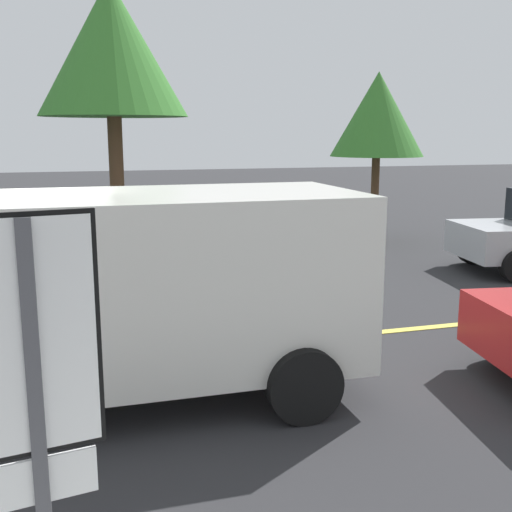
% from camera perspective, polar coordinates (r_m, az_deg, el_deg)
% --- Properties ---
extents(ground_plane, '(80.00, 80.00, 0.00)m').
position_cam_1_polar(ground_plane, '(8.27, -21.27, -9.49)').
color(ground_plane, '#2D2D30').
extents(lane_marking_centre, '(28.00, 0.16, 0.01)m').
position_cam_1_polar(lane_marking_centre, '(8.51, -0.54, -8.07)').
color(lane_marking_centre, '#E0D14C').
extents(speed_limit_sign, '(0.53, 0.11, 2.52)m').
position_cam_1_polar(speed_limit_sign, '(2.72, -19.37, -12.23)').
color(speed_limit_sign, '#4C4C51').
rests_on(speed_limit_sign, ground_plane).
extents(white_van, '(5.20, 2.26, 2.20)m').
position_cam_1_polar(white_van, '(6.62, -12.99, -2.61)').
color(white_van, silver).
rests_on(white_van, ground_plane).
extents(tree_left_verge, '(2.35, 2.35, 4.30)m').
position_cam_1_polar(tree_left_verge, '(16.44, 10.99, 12.47)').
color(tree_left_verge, '#513823').
rests_on(tree_left_verge, ground_plane).
extents(tree_centre_verge, '(3.07, 3.07, 5.86)m').
position_cam_1_polar(tree_centre_verge, '(13.81, -13.01, 17.79)').
color(tree_centre_verge, '#513823').
rests_on(tree_centre_verge, ground_plane).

